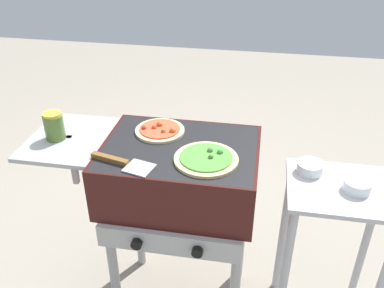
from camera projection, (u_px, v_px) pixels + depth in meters
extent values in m
cube|color=#38110F|center=(180.00, 171.00, 1.75)|extent=(0.64, 0.48, 0.24)
cube|color=black|center=(180.00, 148.00, 1.69)|extent=(0.61, 0.46, 0.01)
cube|color=#A0A0A0|center=(69.00, 139.00, 1.76)|extent=(0.32, 0.41, 0.02)
cube|color=#A0A0A0|center=(73.00, 160.00, 1.82)|extent=(0.02, 0.02, 0.24)
cube|color=#A0A0A0|center=(168.00, 244.00, 1.62)|extent=(0.58, 0.02, 0.10)
cylinder|color=black|center=(137.00, 244.00, 1.62)|extent=(0.04, 0.02, 0.04)
cylinder|color=black|center=(197.00, 252.00, 1.58)|extent=(0.04, 0.02, 0.04)
cylinder|color=#A0A0A0|center=(114.00, 272.00, 1.86)|extent=(0.04, 0.04, 0.66)
cylinder|color=#A0A0A0|center=(138.00, 217.00, 2.18)|extent=(0.04, 0.04, 0.66)
cylinder|color=#A0A0A0|center=(242.00, 229.00, 2.10)|extent=(0.04, 0.04, 0.66)
cylinder|color=#E0C17F|center=(206.00, 159.00, 1.60)|extent=(0.25, 0.25, 0.01)
cylinder|color=#4C8C38|center=(206.00, 157.00, 1.59)|extent=(0.20, 0.20, 0.01)
sphere|color=#4E833D|center=(210.00, 150.00, 1.63)|extent=(0.02, 0.02, 0.02)
sphere|color=#496932|center=(211.00, 157.00, 1.58)|extent=(0.02, 0.02, 0.02)
sphere|color=#3F933A|center=(220.00, 152.00, 1.61)|extent=(0.02, 0.02, 0.02)
cylinder|color=beige|center=(160.00, 131.00, 1.79)|extent=(0.21, 0.21, 0.01)
cylinder|color=#D14C2D|center=(160.00, 129.00, 1.79)|extent=(0.17, 0.17, 0.01)
sphere|color=#B05334|center=(163.00, 131.00, 1.76)|extent=(0.02, 0.02, 0.02)
sphere|color=#A94D2A|center=(159.00, 124.00, 1.81)|extent=(0.03, 0.03, 0.03)
sphere|color=#CD5628|center=(173.00, 131.00, 1.76)|extent=(0.03, 0.03, 0.03)
sphere|color=#E34528|center=(154.00, 127.00, 1.79)|extent=(0.02, 0.02, 0.02)
sphere|color=#AD3C2E|center=(144.00, 128.00, 1.78)|extent=(0.02, 0.02, 0.02)
cylinder|color=#4C6B2D|center=(54.00, 127.00, 1.72)|extent=(0.08, 0.08, 0.11)
cylinder|color=gold|center=(52.00, 114.00, 1.69)|extent=(0.07, 0.07, 0.01)
cube|color=#B7BABF|center=(139.00, 168.00, 1.55)|extent=(0.12, 0.11, 0.01)
cube|color=brown|center=(110.00, 159.00, 1.59)|extent=(0.16, 0.06, 0.02)
cube|color=#B2B2B7|center=(343.00, 189.00, 1.65)|extent=(0.44, 0.36, 0.02)
cylinder|color=#B2B2B7|center=(284.00, 280.00, 1.75)|extent=(0.04, 0.04, 0.77)
cylinder|color=#B2B2B7|center=(283.00, 232.00, 2.01)|extent=(0.04, 0.04, 0.77)
cylinder|color=#B2B2B7|center=(366.00, 242.00, 1.95)|extent=(0.04, 0.04, 0.77)
cylinder|color=silver|center=(357.00, 186.00, 1.62)|extent=(0.11, 0.11, 0.04)
cylinder|color=maroon|center=(357.00, 187.00, 1.62)|extent=(0.09, 0.09, 0.02)
cylinder|color=silver|center=(310.00, 168.00, 1.72)|extent=(0.11, 0.11, 0.04)
cylinder|color=#4C7533|center=(310.00, 169.00, 1.73)|extent=(0.09, 0.09, 0.02)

